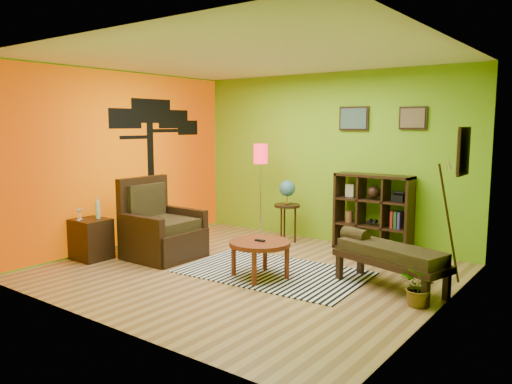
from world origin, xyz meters
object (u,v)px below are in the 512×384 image
Objects in this scene: floor_lamp at (261,162)px; coffee_table at (260,246)px; cube_shelf at (374,213)px; bench at (388,254)px; armchair at (160,233)px; potted_plant at (420,291)px; globe_table at (287,196)px; side_cabinet at (91,239)px.

coffee_table is at bearing -53.95° from floor_lamp.
cube_shelf is 1.79m from bench.
armchair is (-1.80, -0.05, -0.06)m from coffee_table.
armchair is 3.26m from cube_shelf.
cube_shelf is 2.73× the size of potted_plant.
globe_table is at bearing -168.64° from cube_shelf.
floor_lamp is at bearing 63.36° from side_cabinet.
cube_shelf reaches higher than coffee_table.
side_cabinet is 4.25m from cube_shelf.
side_cabinet is at bearing -168.14° from potted_plant.
potted_plant is (3.79, 0.25, -0.18)m from armchair.
potted_plant is (4.50, 0.94, -0.13)m from side_cabinet.
coffee_table is 1.78× the size of potted_plant.
globe_table is 3.30m from potted_plant.
side_cabinet is at bearing -123.29° from globe_table.
globe_table reaches higher than potted_plant.
bench is 3.40× the size of potted_plant.
floor_lamp is 1.10× the size of bench.
potted_plant is at bearing -54.43° from cube_shelf.
side_cabinet is 0.76× the size of cube_shelf.
cube_shelf is at bearing 12.08° from floor_lamp.
potted_plant is (2.79, -1.66, -0.62)m from globe_table.
side_cabinet is at bearing -163.55° from coffee_table.
globe_table is 2.63m from bench.
coffee_table is at bearing -105.68° from cube_shelf.
floor_lamp is 3.10m from bench.
floor_lamp is 0.72m from globe_table.
cube_shelf reaches higher than side_cabinet.
bench is at bearing -22.97° from floor_lamp.
side_cabinet is 2.07× the size of potted_plant.
floor_lamp reaches higher than side_cabinet.
side_cabinet is at bearing -137.20° from cube_shelf.
potted_plant is (1.99, 0.20, -0.24)m from coffee_table.
coffee_table is 1.58m from bench.
side_cabinet is 3.15m from globe_table.
armchair is 0.79× the size of bench.
armchair is 3.33m from bench.
coffee_table is at bearing -66.57° from globe_table.
bench is (3.98, 1.32, 0.12)m from side_cabinet.
globe_table is 1.45m from cube_shelf.
globe_table is 0.70× the size of bench.
coffee_table is 0.75× the size of globe_table.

